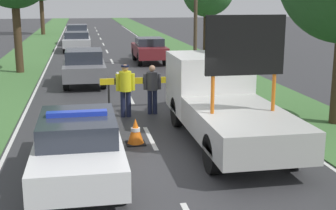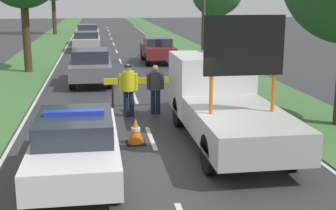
% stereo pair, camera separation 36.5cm
% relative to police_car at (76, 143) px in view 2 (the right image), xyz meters
% --- Properties ---
extents(ground_plane, '(160.00, 160.00, 0.00)m').
position_rel_police_car_xyz_m(ground_plane, '(1.94, 0.38, -0.75)').
color(ground_plane, '#333335').
extents(lane_markings, '(7.67, 70.60, 0.01)m').
position_rel_police_car_xyz_m(lane_markings, '(1.94, 20.11, -0.74)').
color(lane_markings, silver).
rests_on(lane_markings, ground).
extents(grass_verge_left, '(3.02, 120.00, 0.03)m').
position_rel_police_car_xyz_m(grass_verge_left, '(-3.45, 20.38, -0.73)').
color(grass_verge_left, '#427038').
rests_on(grass_verge_left, ground).
extents(grass_verge_right, '(3.02, 120.00, 0.03)m').
position_rel_police_car_xyz_m(grass_verge_right, '(7.34, 20.38, -0.73)').
color(grass_verge_right, '#427038').
rests_on(grass_verge_right, ground).
extents(police_car, '(1.81, 4.83, 1.51)m').
position_rel_police_car_xyz_m(police_car, '(0.00, 0.00, 0.00)').
color(police_car, white).
rests_on(police_car, ground).
extents(work_truck, '(2.17, 6.36, 3.46)m').
position_rel_police_car_xyz_m(work_truck, '(3.89, 2.31, 0.36)').
color(work_truck, white).
rests_on(work_truck, ground).
extents(road_barrier, '(3.00, 0.08, 1.09)m').
position_rel_police_car_xyz_m(road_barrier, '(2.22, 6.29, 0.16)').
color(road_barrier, black).
rests_on(road_barrier, ground).
extents(police_officer, '(0.62, 0.40, 1.74)m').
position_rel_police_car_xyz_m(police_officer, '(1.50, 5.10, 0.29)').
color(police_officer, '#191E38').
rests_on(police_officer, ground).
extents(pedestrian_civilian, '(0.60, 0.38, 1.66)m').
position_rel_police_car_xyz_m(pedestrian_civilian, '(2.42, 5.34, 0.23)').
color(pedestrian_civilian, '#191E38').
rests_on(pedestrian_civilian, ground).
extents(traffic_cone_near_police, '(0.52, 0.52, 0.71)m').
position_rel_police_car_xyz_m(traffic_cone_near_police, '(1.48, 2.12, -0.40)').
color(traffic_cone_near_police, black).
rests_on(traffic_cone_near_police, ground).
extents(traffic_cone_centre_front, '(0.39, 0.39, 0.55)m').
position_rel_police_car_xyz_m(traffic_cone_centre_front, '(4.46, 6.10, -0.48)').
color(traffic_cone_centre_front, black).
rests_on(traffic_cone_centre_front, ground).
extents(traffic_cone_near_truck, '(0.35, 0.35, 0.49)m').
position_rel_police_car_xyz_m(traffic_cone_near_truck, '(0.38, 2.90, -0.51)').
color(traffic_cone_near_truck, black).
rests_on(traffic_cone_near_truck, ground).
extents(queued_car_suv_grey, '(1.81, 4.36, 1.57)m').
position_rel_police_car_xyz_m(queued_car_suv_grey, '(0.22, 11.43, 0.07)').
color(queued_car_suv_grey, slate).
rests_on(queued_car_suv_grey, ground).
extents(queued_car_wagon_maroon, '(1.73, 4.11, 1.50)m').
position_rel_police_car_xyz_m(queued_car_wagon_maroon, '(4.13, 17.92, 0.05)').
color(queued_car_wagon_maroon, maroon).
rests_on(queued_car_wagon_maroon, ground).
extents(queued_car_sedan_silver, '(1.93, 4.10, 1.41)m').
position_rel_police_car_xyz_m(queued_car_sedan_silver, '(-0.19, 25.00, 0.01)').
color(queued_car_sedan_silver, '#B2B2B7').
rests_on(queued_car_sedan_silver, ground).
extents(queued_car_van_white, '(1.83, 4.45, 1.63)m').
position_rel_police_car_xyz_m(queued_car_van_white, '(-0.18, 30.53, 0.10)').
color(queued_car_van_white, silver).
rests_on(queued_car_van_white, ground).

